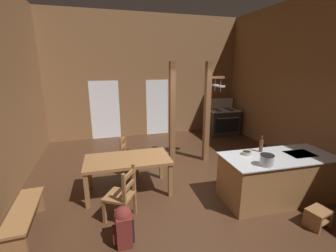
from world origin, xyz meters
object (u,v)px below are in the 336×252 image
bench_along_left_wall (25,216)px  mixing_bowl_on_counter (247,153)px  dining_table (128,162)px  bottle_tall_on_counter (261,145)px  step_stool (318,216)px  ladderback_chair_near_window (129,155)px  stockpot_on_counter (267,160)px  kitchen_island (276,177)px  stove_range (222,121)px  ladderback_chair_by_post (122,195)px  backpack (123,224)px

bench_along_left_wall → mixing_bowl_on_counter: mixing_bowl_on_counter is taller
dining_table → bottle_tall_on_counter: 2.69m
mixing_bowl_on_counter → bottle_tall_on_counter: size_ratio=0.54×
step_stool → ladderback_chair_near_window: ladderback_chair_near_window is taller
bench_along_left_wall → mixing_bowl_on_counter: (3.88, -0.03, 0.63)m
dining_table → stockpot_on_counter: 2.62m
kitchen_island → mixing_bowl_on_counter: size_ratio=12.38×
stove_range → ladderback_chair_near_window: bearing=-148.9°
stove_range → bench_along_left_wall: stove_range is taller
ladderback_chair_by_post → mixing_bowl_on_counter: size_ratio=5.35×
kitchen_island → stove_range: stove_range is taller
kitchen_island → dining_table: (-2.75, 1.07, 0.20)m
kitchen_island → ladderback_chair_near_window: (-2.63, 1.97, 0.00)m
bottle_tall_on_counter → mixing_bowl_on_counter: bearing=-171.7°
bench_along_left_wall → bottle_tall_on_counter: bottle_tall_on_counter is taller
ladderback_chair_near_window → ladderback_chair_by_post: (-0.33, -1.77, 0.00)m
stove_range → backpack: (-4.24, -4.66, -0.17)m
step_stool → ladderback_chair_near_window: bearing=133.4°
ladderback_chair_by_post → stockpot_on_counter: size_ratio=3.10×
kitchen_island → bench_along_left_wall: size_ratio=1.71×
dining_table → mixing_bowl_on_counter: mixing_bowl_on_counter is taller
ladderback_chair_near_window → kitchen_island: bearing=-36.9°
stockpot_on_counter → bottle_tall_on_counter: size_ratio=0.93×
bottle_tall_on_counter → stove_range: bearing=70.3°
bench_along_left_wall → stockpot_on_counter: 4.01m
dining_table → backpack: 1.49m
ladderback_chair_near_window → bench_along_left_wall: ladderback_chair_near_window is taller
kitchen_island → mixing_bowl_on_counter: bearing=157.4°
dining_table → bottle_tall_on_counter: bottle_tall_on_counter is taller
ladderback_chair_by_post → stockpot_on_counter: 2.53m
step_stool → stockpot_on_counter: size_ratio=1.34×
stove_range → bottle_tall_on_counter: 4.30m
kitchen_island → stove_range: size_ratio=1.66×
kitchen_island → backpack: 3.02m
kitchen_island → step_stool: 0.93m
dining_table → bottle_tall_on_counter: (2.55, -0.79, 0.38)m
bottle_tall_on_counter → backpack: bearing=-167.0°
kitchen_island → stove_range: 4.47m
ladderback_chair_by_post → backpack: size_ratio=1.59×
stove_range → ladderback_chair_near_window: 4.51m
stove_range → dining_table: (-3.98, -3.23, 0.17)m
backpack → ladderback_chair_near_window: bearing=80.9°
mixing_bowl_on_counter → bench_along_left_wall: bearing=179.5°
ladderback_chair_near_window → bottle_tall_on_counter: bearing=-34.8°
step_stool → backpack: (-3.08, 0.53, 0.14)m
stove_range → backpack: bearing=-132.3°
stockpot_on_counter → dining_table: bearing=148.3°
stove_range → stockpot_on_counter: stove_range is taller
ladderback_chair_by_post → bench_along_left_wall: size_ratio=0.74×
kitchen_island → bench_along_left_wall: bearing=176.6°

